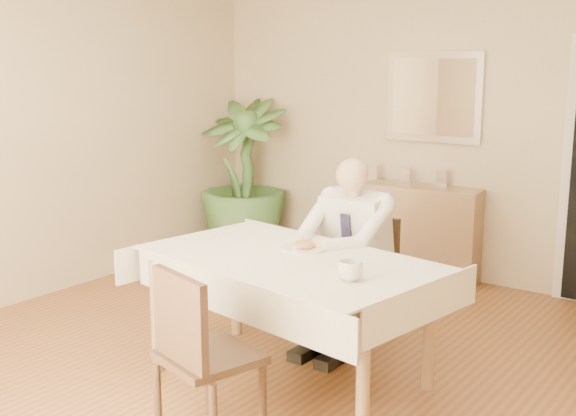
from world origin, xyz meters
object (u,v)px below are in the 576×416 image
Objects in this scene: chair_far at (364,271)px; seated_man at (343,246)px; dining_table at (289,271)px; sideboard at (421,232)px; coffee_mug at (350,271)px; potted_palm at (244,177)px; chair_near at (198,348)px.

seated_man is at bearing -94.24° from chair_far.
sideboard is at bearing 105.72° from dining_table.
chair_far is at bearing 116.36° from coffee_mug.
dining_table is 2.92m from potted_palm.
dining_table is at bearing -90.00° from seated_man.
coffee_mug is 0.09× the size of potted_palm.
seated_man is 2.53m from potted_palm.
dining_table is 2.35m from sideboard.
seated_man reaches higher than chair_near.
chair_far is 1.75m from chair_near.
dining_table is 1.50× the size of seated_man.
seated_man reaches higher than coffee_mug.
potted_palm reaches higher than chair_near.
sideboard is at bearing 107.85° from coffee_mug.
potted_palm is at bearing 143.53° from dining_table.
coffee_mug reaches higher than dining_table.
chair_far is 0.66× the size of seated_man.
coffee_mug is 0.13× the size of sideboard.
chair_far reaches higher than dining_table.
sideboard is at bearing 99.32° from seated_man.
chair_near reaches higher than sideboard.
dining_table is 0.57m from coffee_mug.
seated_man reaches higher than dining_table.
dining_table is at bearing -88.86° from sideboard.
seated_man is (-0.10, 1.47, 0.18)m from chair_near.
chair_far is 0.90× the size of chair_near.
sideboard is (-0.28, 2.32, -0.26)m from dining_table.
dining_table is 0.90m from chair_far.
potted_palm reaches higher than dining_table.
chair_near is 3.21m from sideboard.
potted_palm reaches higher than seated_man.
seated_man is 9.44× the size of coffee_mug.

